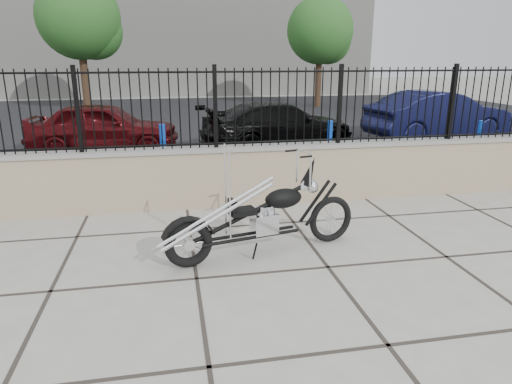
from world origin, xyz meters
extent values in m
plane|color=#99968E|center=(0.00, 0.00, 0.00)|extent=(90.00, 90.00, 0.00)
plane|color=black|center=(0.00, 12.50, 0.00)|extent=(30.00, 30.00, 0.00)
cube|color=gray|center=(0.00, 2.50, 0.48)|extent=(14.00, 0.36, 0.96)
cube|color=black|center=(0.00, 2.50, 1.56)|extent=(14.00, 0.08, 1.20)
cube|color=beige|center=(0.00, 26.50, 4.00)|extent=(22.00, 6.00, 8.00)
imported|color=#41090C|center=(-3.32, 7.38, 0.62)|extent=(3.79, 1.86, 1.24)
imported|color=black|center=(1.11, 7.00, 0.60)|extent=(4.40, 2.66, 1.19)
imported|color=black|center=(5.90, 7.46, 0.69)|extent=(4.36, 2.04, 1.38)
cylinder|color=blue|center=(-1.85, 4.79, 0.51)|extent=(0.14, 0.14, 1.02)
cylinder|color=#0C1BB9|center=(1.83, 5.16, 0.47)|extent=(0.12, 0.12, 0.95)
cylinder|color=#0C26BD|center=(5.30, 4.75, 0.46)|extent=(0.14, 0.14, 0.92)
cylinder|color=#382619|center=(-5.15, 16.54, 1.59)|extent=(0.32, 0.32, 3.17)
sphere|color=#386F29|center=(-5.15, 16.54, 4.02)|extent=(3.38, 3.38, 3.38)
cylinder|color=#382619|center=(5.35, 16.74, 1.43)|extent=(0.29, 0.29, 2.86)
sphere|color=#255921|center=(5.35, 16.74, 3.62)|extent=(3.05, 3.05, 3.05)
camera|label=1|loc=(-1.70, -4.52, 2.33)|focal=32.00mm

